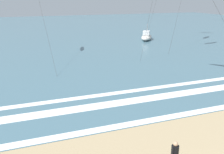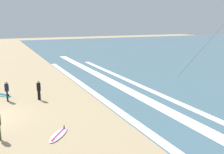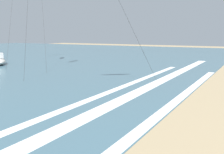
% 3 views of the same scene
% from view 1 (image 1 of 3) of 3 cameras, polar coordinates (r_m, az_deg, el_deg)
% --- Properties ---
extents(ocean_surface, '(140.00, 90.00, 0.01)m').
position_cam_1_polar(ocean_surface, '(58.10, -11.87, 10.14)').
color(ocean_surface, '#476B7A').
rests_on(ocean_surface, ground).
extents(wave_foam_shoreline, '(39.08, 0.64, 0.01)m').
position_cam_1_polar(wave_foam_shoreline, '(16.42, 11.00, -9.13)').
color(wave_foam_shoreline, white).
rests_on(wave_foam_shoreline, ocean_surface).
extents(wave_foam_mid_break, '(58.68, 1.09, 0.01)m').
position_cam_1_polar(wave_foam_mid_break, '(19.99, 11.92, -4.17)').
color(wave_foam_mid_break, white).
rests_on(wave_foam_mid_break, ocean_surface).
extents(wave_foam_outer_break, '(41.34, 0.65, 0.01)m').
position_cam_1_polar(wave_foam_outer_break, '(21.05, 7.08, -2.77)').
color(wave_foam_outer_break, white).
rests_on(wave_foam_outer_break, ocean_surface).
extents(offshore_boat, '(4.31, 5.27, 2.70)m').
position_cam_1_polar(offshore_boat, '(45.27, 7.76, 8.98)').
color(offshore_boat, beige).
rests_on(offshore_boat, ground).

